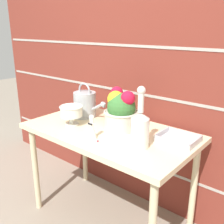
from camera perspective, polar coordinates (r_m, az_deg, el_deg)
name	(u,v)px	position (r m, az deg, el deg)	size (l,w,h in m)	color
ground_plane	(109,218)	(2.19, -0.60, -22.11)	(12.00, 12.00, 0.00)	gray
brick_wall	(144,70)	(2.04, 7.04, 9.01)	(3.60, 0.08, 2.20)	maroon
patio_table	(109,140)	(1.84, -0.66, -6.13)	(1.18, 0.66, 0.74)	beige
watering_can	(85,104)	(2.05, -5.86, 1.73)	(0.32, 0.17, 0.27)	#9EA3A8
crystal_pedestal_bowl	(71,112)	(1.89, -8.85, 0.02)	(0.17, 0.17, 0.14)	silver
flower_planter	(121,110)	(1.79, 1.96, 0.35)	(0.24, 0.24, 0.28)	beige
glass_decanter	(140,127)	(1.51, 6.12, -3.32)	(0.11, 0.11, 0.37)	silver
figurine_vase	(92,129)	(1.65, -4.39, -3.73)	(0.06, 0.06, 0.16)	white
wire_tray	(178,139)	(1.68, 14.17, -5.81)	(0.24, 0.19, 0.04)	#B7B7BC
fallen_petal	(98,141)	(1.63, -3.11, -6.35)	(0.01, 0.01, 0.01)	red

